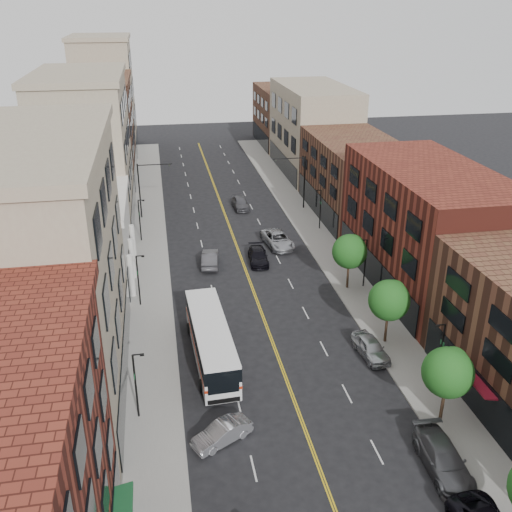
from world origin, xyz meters
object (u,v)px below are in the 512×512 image
car_lane_behind (210,258)px  car_lane_a (258,256)px  city_bus (211,339)px  car_lane_c (240,203)px  car_angle_b (222,433)px  car_parked_mid (443,459)px  car_parked_far (371,347)px  car_lane_b (278,239)px

car_lane_behind → car_lane_a: car_lane_behind is taller
city_bus → car_lane_c: bearing=75.2°
car_angle_b → car_lane_behind: car_lane_behind is taller
city_bus → car_parked_mid: size_ratio=2.20×
city_bus → car_lane_c: 36.10m
car_lane_a → car_parked_far: bearing=-69.5°
car_parked_far → city_bus: bearing=165.7°
city_bus → car_lane_a: bearing=65.7°
car_angle_b → car_parked_far: size_ratio=0.91×
car_parked_mid → car_lane_behind: bearing=111.7°
car_lane_c → car_angle_b: bearing=-101.8°
car_lane_behind → car_lane_c: car_lane_c is taller
car_parked_mid → car_lane_b: bearing=97.0°
city_bus → car_lane_c: (7.71, 35.25, -1.01)m
city_bus → car_lane_c: size_ratio=2.57×
city_bus → car_parked_far: city_bus is taller
car_angle_b → city_bus: bearing=150.1°
car_lane_b → car_lane_c: bearing=91.5°
car_parked_far → car_lane_c: (-5.00, 37.17, 0.05)m
city_bus → car_lane_b: city_bus is taller
car_parked_mid → car_lane_b: car_lane_b is taller
car_parked_mid → car_lane_c: car_lane_c is taller
car_angle_b → car_parked_mid: (13.01, -4.77, 0.14)m
car_lane_a → car_lane_c: (0.73, 17.87, 0.10)m
city_bus → car_parked_far: size_ratio=2.73×
car_lane_behind → car_lane_a: bearing=-174.9°
car_lane_behind → car_lane_c: size_ratio=1.01×
car_angle_b → car_parked_mid: bearing=41.7°
car_parked_mid → car_parked_far: (0.00, 12.46, -0.04)m
car_parked_mid → car_angle_b: bearing=162.6°
car_parked_far → car_lane_c: bearing=91.9°
car_angle_b → car_parked_far: bearing=92.4°
car_lane_behind → car_lane_c: 18.69m
car_angle_b → car_lane_b: bearing=133.5°
car_lane_behind → car_lane_b: bearing=-147.9°
car_parked_mid → city_bus: bearing=134.2°
car_parked_far → car_lane_behind: car_lane_behind is taller
car_lane_behind → car_parked_mid: bearing=116.1°
car_parked_far → car_lane_behind: bearing=113.7°
car_parked_mid → car_lane_b: (-2.68, 35.84, 0.01)m
car_lane_a → car_lane_b: size_ratio=0.83×
city_bus → car_parked_far: bearing=-11.0°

